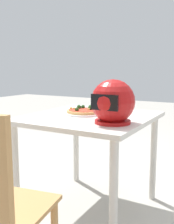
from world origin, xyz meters
name	(u,v)px	position (x,y,z in m)	size (l,w,h in m)	color
ground_plane	(90,208)	(0.00, 0.00, 0.00)	(14.00, 14.00, 0.00)	#B2ADA3
dining_table	(90,129)	(0.00, 0.00, 0.62)	(0.85, 0.90, 0.72)	beige
pizza_plate	(84,113)	(0.07, -0.04, 0.72)	(0.31, 0.31, 0.01)	white
pizza	(84,111)	(0.07, -0.04, 0.74)	(0.26, 0.26, 0.06)	tan
motorcycle_helmet	(113,102)	(-0.26, 0.18, 0.85)	(0.27, 0.27, 0.27)	#B21414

